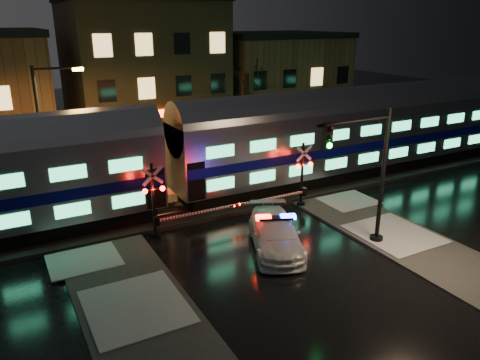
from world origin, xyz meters
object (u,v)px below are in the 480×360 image
crossing_signal_right (297,183)px  crossing_signal_left (162,208)px  streetlight (46,129)px  police_car (275,234)px  traffic_light (367,177)px

crossing_signal_right → crossing_signal_left: size_ratio=0.98×
crossing_signal_right → streetlight: 14.04m
police_car → traffic_light: 4.85m
crossing_signal_right → streetlight: size_ratio=0.67×
traffic_light → streetlight: streetlight is taller
crossing_signal_right → traffic_light: (-0.13, -5.41, 1.93)m
crossing_signal_right → streetlight: streetlight is taller
crossing_signal_left → streetlight: streetlight is taller
streetlight → crossing_signal_left: bearing=-58.9°
police_car → streetlight: streetlight is taller
crossing_signal_right → police_car: bearing=-135.9°
traffic_light → streetlight: size_ratio=0.83×
traffic_light → streetlight: (-11.83, 12.12, 1.09)m
crossing_signal_right → streetlight: bearing=150.7°
police_car → crossing_signal_right: bearing=67.2°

